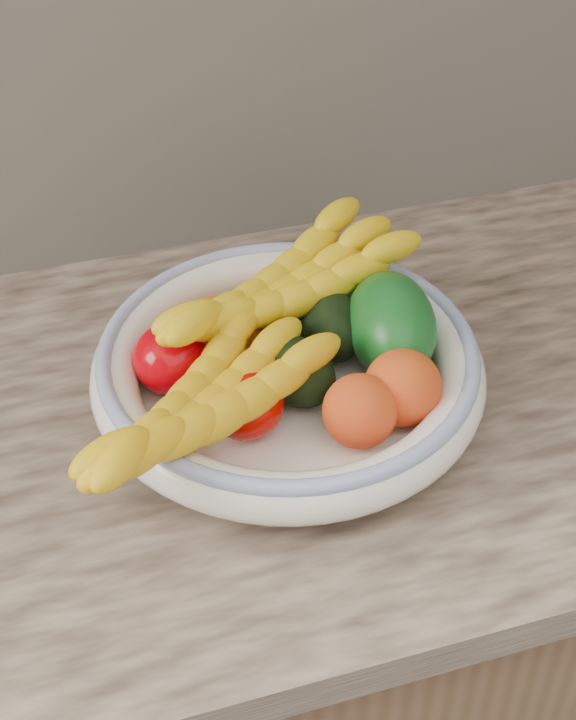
% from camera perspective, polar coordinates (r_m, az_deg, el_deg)
% --- Properties ---
extents(kitchen_counter, '(2.44, 0.66, 1.40)m').
position_cam_1_polar(kitchen_counter, '(1.37, -0.32, -15.34)').
color(kitchen_counter, brown).
rests_on(kitchen_counter, ground).
extents(fruit_bowl, '(0.39, 0.39, 0.08)m').
position_cam_1_polar(fruit_bowl, '(0.99, 0.00, -0.51)').
color(fruit_bowl, white).
rests_on(fruit_bowl, kitchen_counter).
extents(clementine_back_left, '(0.06, 0.06, 0.05)m').
position_cam_1_polar(clementine_back_left, '(1.04, -4.18, 2.20)').
color(clementine_back_left, '#FF6405').
rests_on(clementine_back_left, fruit_bowl).
extents(clementine_back_right, '(0.05, 0.05, 0.05)m').
position_cam_1_polar(clementine_back_right, '(1.07, 0.22, 3.58)').
color(clementine_back_right, '#E65C04').
rests_on(clementine_back_right, fruit_bowl).
extents(clementine_back_mid, '(0.06, 0.06, 0.05)m').
position_cam_1_polar(clementine_back_mid, '(1.05, -0.84, 2.62)').
color(clementine_back_mid, orange).
rests_on(clementine_back_mid, fruit_bowl).
extents(clementine_extra, '(0.05, 0.05, 0.04)m').
position_cam_1_polar(clementine_extra, '(1.03, -1.99, 1.75)').
color(clementine_extra, '#F26005').
rests_on(clementine_extra, fruit_bowl).
extents(tomato_left, '(0.09, 0.09, 0.07)m').
position_cam_1_polar(tomato_left, '(0.99, -6.62, 0.08)').
color(tomato_left, '#BC0008').
rests_on(tomato_left, fruit_bowl).
extents(tomato_near_left, '(0.10, 0.10, 0.07)m').
position_cam_1_polar(tomato_near_left, '(0.93, -2.46, -2.49)').
color(tomato_near_left, '#BF0701').
rests_on(tomato_near_left, fruit_bowl).
extents(avocado_center, '(0.11, 0.12, 0.07)m').
position_cam_1_polar(avocado_center, '(0.97, 0.23, -0.58)').
color(avocado_center, black).
rests_on(avocado_center, fruit_bowl).
extents(avocado_right, '(0.07, 0.10, 0.07)m').
position_cam_1_polar(avocado_right, '(1.02, 2.43, 2.09)').
color(avocado_right, black).
rests_on(avocado_right, fruit_bowl).
extents(green_mango, '(0.13, 0.15, 0.12)m').
position_cam_1_polar(green_mango, '(1.01, 5.87, 1.97)').
color(green_mango, '#0F5118').
rests_on(green_mango, fruit_bowl).
extents(peach_front, '(0.09, 0.09, 0.07)m').
position_cam_1_polar(peach_front, '(0.92, 4.11, -2.90)').
color(peach_front, orange).
rests_on(peach_front, fruit_bowl).
extents(peach_right, '(0.09, 0.09, 0.07)m').
position_cam_1_polar(peach_right, '(0.95, 6.54, -1.58)').
color(peach_right, orange).
rests_on(peach_right, fruit_bowl).
extents(banana_bunch_back, '(0.34, 0.24, 0.09)m').
position_cam_1_polar(banana_bunch_back, '(1.02, -0.34, 3.67)').
color(banana_bunch_back, yellow).
rests_on(banana_bunch_back, fruit_bowl).
extents(banana_bunch_front, '(0.32, 0.28, 0.09)m').
position_cam_1_polar(banana_bunch_front, '(0.90, -4.89, -3.01)').
color(banana_bunch_front, yellow).
rests_on(banana_bunch_front, fruit_bowl).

